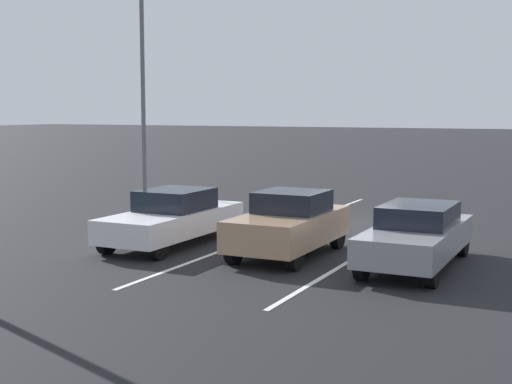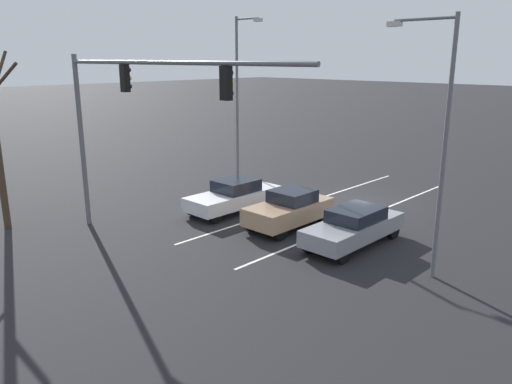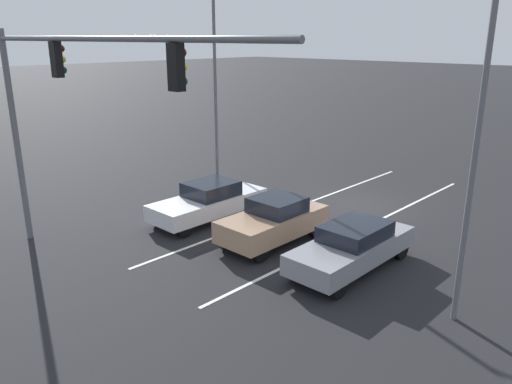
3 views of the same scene
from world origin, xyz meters
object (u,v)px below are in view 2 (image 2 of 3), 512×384
object	(u,v)px
car_gray_leftlane_front	(354,226)
traffic_signal_gantry	(127,104)
street_lamp_right_shoulder	(239,93)
car_white_rightlane_front	(234,195)
street_lamp_left_shoulder	(438,131)
car_tan_midlane_front	(289,209)

from	to	relation	value
car_gray_leftlane_front	traffic_signal_gantry	xyz separation A→B (m)	(5.97, 5.76, 4.58)
traffic_signal_gantry	street_lamp_right_shoulder	bearing A→B (deg)	-68.32
car_gray_leftlane_front	street_lamp_right_shoulder	bearing A→B (deg)	-18.92
car_white_rightlane_front	street_lamp_right_shoulder	world-z (taller)	street_lamp_right_shoulder
car_white_rightlane_front	street_lamp_left_shoulder	bearing A→B (deg)	176.66
car_tan_midlane_front	car_white_rightlane_front	xyz separation A→B (m)	(3.37, -0.02, -0.07)
street_lamp_right_shoulder	street_lamp_left_shoulder	size ratio (longest dim) A/B	1.10
car_gray_leftlane_front	traffic_signal_gantry	size ratio (longest dim) A/B	0.38
car_tan_midlane_front	car_white_rightlane_front	bearing A→B (deg)	-0.37
car_gray_leftlane_front	car_tan_midlane_front	bearing A→B (deg)	1.79
car_tan_midlane_front	street_lamp_right_shoulder	xyz separation A→B (m)	(6.44, -3.38, 4.31)
car_white_rightlane_front	traffic_signal_gantry	world-z (taller)	traffic_signal_gantry
car_white_rightlane_front	car_tan_midlane_front	bearing A→B (deg)	179.63
car_gray_leftlane_front	car_white_rightlane_front	world-z (taller)	car_white_rightlane_front
street_lamp_left_shoulder	car_white_rightlane_front	bearing A→B (deg)	-3.34
car_gray_leftlane_front	street_lamp_right_shoulder	world-z (taller)	street_lamp_right_shoulder
traffic_signal_gantry	street_lamp_left_shoulder	xyz separation A→B (m)	(-9.18, -5.12, -0.57)
car_tan_midlane_front	traffic_signal_gantry	distance (m)	7.79
traffic_signal_gantry	street_lamp_right_shoulder	xyz separation A→B (m)	(3.60, -9.04, -0.22)
car_white_rightlane_front	street_lamp_left_shoulder	world-z (taller)	street_lamp_left_shoulder
car_tan_midlane_front	traffic_signal_gantry	world-z (taller)	traffic_signal_gantry
car_white_rightlane_front	traffic_signal_gantry	size ratio (longest dim) A/B	0.39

